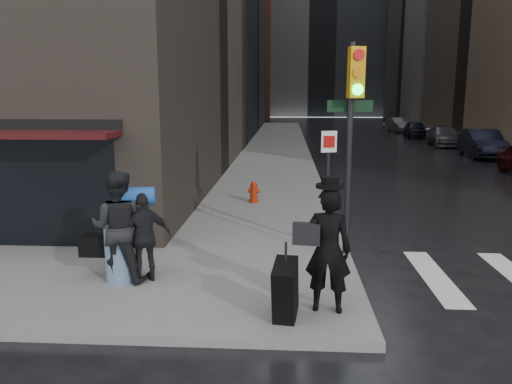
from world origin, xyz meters
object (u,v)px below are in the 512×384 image
parked_car_5 (399,125)px  fire_hydrant (254,193)px  man_jeans (118,227)px  man_overcoat (319,256)px  parked_car_3 (444,136)px  parked_car_2 (482,144)px  man_greycoat (145,237)px  parked_car_4 (415,129)px  traffic_light (350,121)px

parked_car_5 → fire_hydrant: bearing=-114.9°
man_jeans → man_overcoat: bearing=161.0°
man_jeans → parked_car_3: size_ratio=0.44×
parked_car_3 → parked_car_5: 13.22m
fire_hydrant → parked_car_2: 17.80m
parked_car_2 → parked_car_3: size_ratio=1.03×
parked_car_3 → man_jeans: bearing=-113.6°
man_greycoat → parked_car_5: 41.96m
man_jeans → parked_car_3: bearing=-118.4°
parked_car_4 → parked_car_5: size_ratio=0.96×
man_overcoat → man_greycoat: 3.22m
parked_car_4 → man_overcoat: bearing=-100.7°
man_overcoat → parked_car_2: bearing=-108.4°
man_greycoat → parked_car_4: man_greycoat is taller
man_jeans → fire_hydrant: 7.12m
man_greycoat → parked_car_4: (13.00, 33.26, -0.29)m
traffic_light → parked_car_3: traffic_light is taller
traffic_light → parked_car_2: (9.61, 18.32, -2.15)m
man_greycoat → parked_car_3: man_greycoat is taller
fire_hydrant → parked_car_2: bearing=48.2°
man_overcoat → parked_car_4: man_overcoat is taller
traffic_light → parked_car_4: size_ratio=1.10×
traffic_light → parked_car_4: (9.26, 31.54, -2.25)m
traffic_light → man_jeans: bearing=-171.0°
man_greycoat → traffic_light: (3.75, 1.72, 1.96)m
parked_car_3 → parked_car_5: parked_car_5 is taller
parked_car_4 → parked_car_3: bearing=-82.1°
man_overcoat → fire_hydrant: 8.09m
man_jeans → parked_car_4: 35.92m
man_jeans → fire_hydrant: man_jeans is taller
man_overcoat → parked_car_2: (10.36, 21.19, -0.27)m
man_greycoat → parked_car_4: bearing=-141.4°
man_jeans → parked_car_3: 30.02m
man_jeans → parked_car_4: bearing=-113.2°
parked_car_2 → parked_car_5: parked_car_2 is taller
man_overcoat → parked_car_5: (10.07, 41.01, -0.38)m
parked_car_4 → man_greycoat: bearing=-105.8°
man_jeans → parked_car_2: (13.82, 20.08, -0.38)m
man_greycoat → parked_car_2: size_ratio=0.34×
man_jeans → fire_hydrant: bearing=-107.2°
parked_car_2 → man_jeans: bearing=-119.9°
man_greycoat → traffic_light: bearing=174.5°
man_greycoat → fire_hydrant: man_greycoat is taller
man_overcoat → parked_car_5: man_overcoat is taller
man_greycoat → fire_hydrant: 6.96m
man_jeans → parked_car_3: (13.73, 26.69, -0.49)m
man_overcoat → parked_car_4: (10.00, 34.41, -0.38)m
parked_car_2 → parked_car_5: 19.83m
fire_hydrant → parked_car_2: size_ratio=0.14×
parked_car_3 → fire_hydrant: bearing=-117.1°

